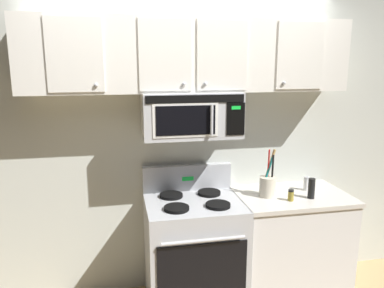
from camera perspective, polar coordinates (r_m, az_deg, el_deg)
back_wall at (r=3.21m, az=-1.06°, el=1.12°), size 5.20×0.10×2.70m
stove_range at (r=3.17m, az=0.25°, el=-16.04°), size 0.76×0.69×1.12m
over_range_microwave at (r=2.93m, az=-0.20°, el=4.51°), size 0.76×0.43×0.35m
upper_cabinets at (r=2.93m, az=-0.32°, el=13.34°), size 2.50×0.36×0.55m
counter_segment at (r=3.43m, az=14.56°, el=-14.43°), size 0.93×0.65×0.90m
utensil_crock_cream at (r=3.12m, az=11.48°, el=-6.13°), size 0.13×0.13×0.40m
salt_shaker at (r=3.36m, az=17.04°, el=-5.80°), size 0.05×0.05×0.12m
pepper_mill at (r=3.17m, az=17.76°, el=-6.47°), size 0.05×0.05×0.17m
spice_jar at (r=3.08m, az=14.84°, el=-7.57°), size 0.05×0.05×0.09m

